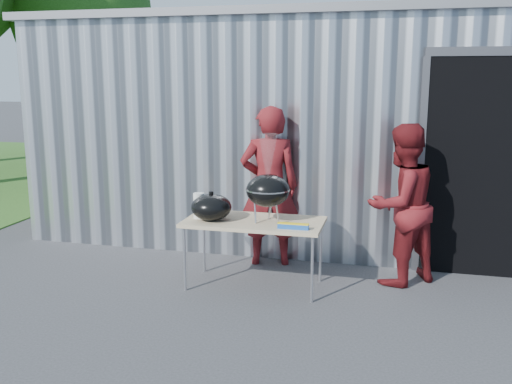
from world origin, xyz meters
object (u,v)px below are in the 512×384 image
(person_cook, at_px, (269,186))
(person_bystander, at_px, (401,205))
(folding_table, at_px, (254,224))
(kettle_grill, at_px, (268,184))

(person_cook, bearing_deg, person_bystander, 154.84)
(folding_table, xyz_separation_m, person_cook, (-0.02, 0.82, 0.26))
(person_cook, xyz_separation_m, person_bystander, (1.56, -0.30, -0.08))
(kettle_grill, xyz_separation_m, person_bystander, (1.38, 0.54, -0.27))
(person_cook, distance_m, person_bystander, 1.59)
(folding_table, height_order, person_cook, person_cook)
(person_bystander, bearing_deg, person_cook, -53.78)
(kettle_grill, distance_m, person_bystander, 1.51)
(folding_table, relative_size, person_cook, 0.77)
(folding_table, height_order, person_bystander, person_bystander)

